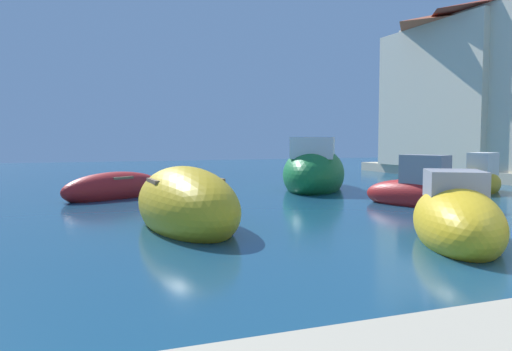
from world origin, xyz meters
TOP-DOWN VIEW (x-y plane):
  - moored_boat_1 at (1.62, 12.39)m, footprint 5.03×6.17m
  - moored_boat_2 at (-5.10, 5.70)m, footprint 2.07×4.88m
  - moored_boat_3 at (-6.03, 12.05)m, footprint 4.03×3.24m
  - moored_boat_6 at (-0.69, 2.14)m, footprint 3.40×4.16m
  - moored_boat_7 at (6.59, 8.85)m, footprint 3.33×2.51m
  - moored_boat_8 at (2.10, 6.74)m, footprint 2.32×3.47m
  - waterfront_building_annex at (13.00, 14.00)m, footprint 5.94×9.98m
  - waterfront_building_far at (13.00, 16.09)m, footprint 6.69×8.29m

SIDE VIEW (x-z plane):
  - moored_boat_3 at x=-6.03m, z-range -0.25..0.87m
  - moored_boat_8 at x=2.10m, z-range -0.45..1.28m
  - moored_boat_7 at x=6.59m, z-range -0.42..1.28m
  - moored_boat_6 at x=-0.69m, z-range -0.40..1.27m
  - moored_boat_2 at x=-5.10m, z-range -0.39..1.36m
  - moored_boat_1 at x=1.62m, z-range -0.57..1.95m
  - waterfront_building_far at x=13.00m, z-range 0.56..9.00m
  - waterfront_building_annex at x=13.00m, z-range 0.55..9.07m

